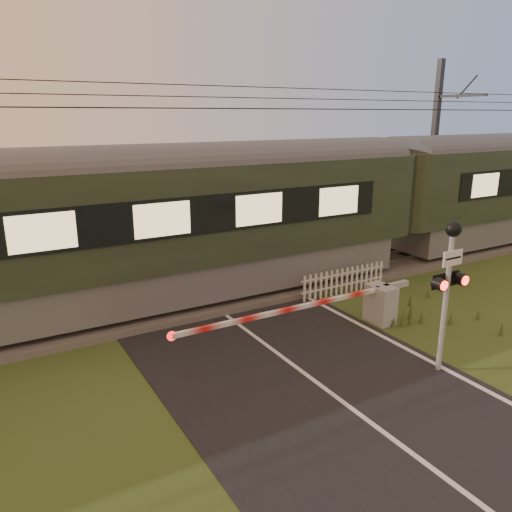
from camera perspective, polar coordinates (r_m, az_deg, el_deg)
ground at (r=10.22m, az=9.34°, el=-15.86°), size 160.00×160.00×0.00m
road at (r=10.07m, az=10.29°, el=-16.35°), size 6.00×140.00×0.03m
track_bed at (r=15.23m, az=-6.30°, el=-4.48°), size 140.00×3.40×0.39m
overhead_wires at (r=14.29m, az=-7.01°, el=17.32°), size 120.00×0.62×0.62m
train at (r=18.65m, az=14.45°, el=6.35°), size 45.68×3.15×4.26m
boom_gate at (r=13.40m, az=12.94°, el=-5.36°), size 6.85×0.79×1.04m
crossing_signal at (r=10.93m, az=21.19°, el=-1.56°), size 0.84×0.35×3.29m
picket_fence at (r=15.59m, az=10.06°, el=-2.79°), size 3.20×0.07×0.82m
catenary_mast at (r=23.64m, az=19.73°, el=11.58°), size 0.24×2.47×7.59m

